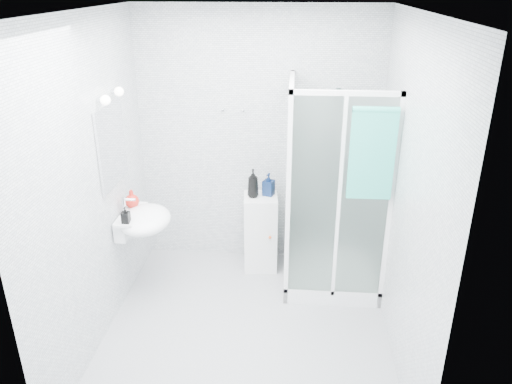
# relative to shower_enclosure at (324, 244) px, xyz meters

# --- Properties ---
(room) EXTENTS (2.40, 2.60, 2.60)m
(room) POSITION_rel_shower_enclosure_xyz_m (-0.67, -0.77, 0.85)
(room) COLOR silver
(room) RESTS_ON ground
(shower_enclosure) EXTENTS (0.90, 0.95, 2.00)m
(shower_enclosure) POSITION_rel_shower_enclosure_xyz_m (0.00, 0.00, 0.00)
(shower_enclosure) COLOR white
(shower_enclosure) RESTS_ON ground
(wall_basin) EXTENTS (0.46, 0.56, 0.35)m
(wall_basin) POSITION_rel_shower_enclosure_xyz_m (-1.66, -0.32, 0.35)
(wall_basin) COLOR white
(wall_basin) RESTS_ON ground
(mirror) EXTENTS (0.02, 0.60, 0.70)m
(mirror) POSITION_rel_shower_enclosure_xyz_m (-1.85, -0.32, 1.05)
(mirror) COLOR white
(mirror) RESTS_ON room
(vanity_lights) EXTENTS (0.10, 0.40, 0.08)m
(vanity_lights) POSITION_rel_shower_enclosure_xyz_m (-1.80, -0.32, 1.47)
(vanity_lights) COLOR silver
(vanity_lights) RESTS_ON room
(wall_hooks) EXTENTS (0.23, 0.06, 0.03)m
(wall_hooks) POSITION_rel_shower_enclosure_xyz_m (-0.92, 0.49, 1.17)
(wall_hooks) COLOR silver
(wall_hooks) RESTS_ON room
(storage_cabinet) EXTENTS (0.36, 0.37, 0.80)m
(storage_cabinet) POSITION_rel_shower_enclosure_xyz_m (-0.63, 0.28, -0.05)
(storage_cabinet) COLOR white
(storage_cabinet) RESTS_ON ground
(hand_towel) EXTENTS (0.36, 0.05, 0.77)m
(hand_towel) POSITION_rel_shower_enclosure_xyz_m (0.31, -0.40, 1.08)
(hand_towel) COLOR #2EB19C
(hand_towel) RESTS_ON shower_enclosure
(shampoo_bottle_a) EXTENTS (0.12, 0.12, 0.29)m
(shampoo_bottle_a) POSITION_rel_shower_enclosure_xyz_m (-0.70, 0.27, 0.50)
(shampoo_bottle_a) COLOR black
(shampoo_bottle_a) RESTS_ON storage_cabinet
(shampoo_bottle_b) EXTENTS (0.13, 0.13, 0.23)m
(shampoo_bottle_b) POSITION_rel_shower_enclosure_xyz_m (-0.55, 0.33, 0.47)
(shampoo_bottle_b) COLOR #0A1B3F
(shampoo_bottle_b) RESTS_ON storage_cabinet
(soap_dispenser_orange) EXTENTS (0.15, 0.15, 0.17)m
(soap_dispenser_orange) POSITION_rel_shower_enclosure_xyz_m (-1.78, -0.18, 0.50)
(soap_dispenser_orange) COLOR red
(soap_dispenser_orange) RESTS_ON wall_basin
(soap_dispenser_black) EXTENTS (0.07, 0.07, 0.15)m
(soap_dispenser_black) POSITION_rel_shower_enclosure_xyz_m (-1.73, -0.51, 0.49)
(soap_dispenser_black) COLOR black
(soap_dispenser_black) RESTS_ON wall_basin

